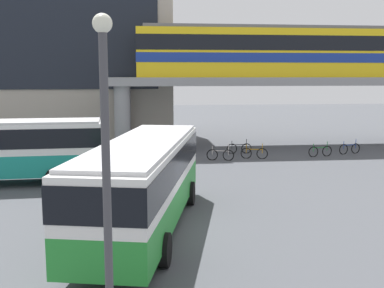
{
  "coord_description": "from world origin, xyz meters",
  "views": [
    {
      "loc": [
        -0.84,
        -16.1,
        5.49
      ],
      "look_at": [
        1.64,
        6.18,
        2.2
      ],
      "focal_mm": 44.18,
      "sensor_mm": 36.0,
      "label": 1
    }
  ],
  "objects_px": {
    "bicycle_green": "(320,151)",
    "pedestrian_near_building": "(153,165)",
    "train": "(303,51)",
    "station_building": "(32,45)",
    "bus_main": "(144,176)",
    "bicycle_black": "(239,148)",
    "bicycle_orange": "(254,153)",
    "bicycle_silver": "(220,155)",
    "bicycle_blue": "(350,149)"
  },
  "relations": [
    {
      "from": "bicycle_green",
      "to": "pedestrian_near_building",
      "type": "height_order",
      "value": "pedestrian_near_building"
    },
    {
      "from": "train",
      "to": "station_building",
      "type": "bearing_deg",
      "value": 159.39
    },
    {
      "from": "bicycle_green",
      "to": "bus_main",
      "type": "bearing_deg",
      "value": -130.38
    },
    {
      "from": "station_building",
      "to": "pedestrian_near_building",
      "type": "height_order",
      "value": "station_building"
    },
    {
      "from": "bicycle_green",
      "to": "bicycle_black",
      "type": "distance_m",
      "value": 5.52
    },
    {
      "from": "bicycle_orange",
      "to": "station_building",
      "type": "bearing_deg",
      "value": 140.49
    },
    {
      "from": "bicycle_silver",
      "to": "bicycle_black",
      "type": "xyz_separation_m",
      "value": [
        1.78,
        2.51,
        0.0
      ]
    },
    {
      "from": "station_building",
      "to": "train",
      "type": "height_order",
      "value": "station_building"
    },
    {
      "from": "bicycle_orange",
      "to": "pedestrian_near_building",
      "type": "distance_m",
      "value": 9.16
    },
    {
      "from": "bus_main",
      "to": "bicycle_silver",
      "type": "relative_size",
      "value": 6.47
    },
    {
      "from": "train",
      "to": "bicycle_blue",
      "type": "height_order",
      "value": "train"
    },
    {
      "from": "pedestrian_near_building",
      "to": "bicycle_blue",
      "type": "bearing_deg",
      "value": 27.29
    },
    {
      "from": "bicycle_silver",
      "to": "bicycle_orange",
      "type": "height_order",
      "value": "same"
    },
    {
      "from": "station_building",
      "to": "bicycle_black",
      "type": "relative_size",
      "value": 13.57
    },
    {
      "from": "station_building",
      "to": "bicycle_blue",
      "type": "xyz_separation_m",
      "value": [
        24.0,
        -12.79,
        -7.72
      ]
    },
    {
      "from": "station_building",
      "to": "bicycle_silver",
      "type": "distance_m",
      "value": 21.82
    },
    {
      "from": "bicycle_black",
      "to": "bicycle_silver",
      "type": "bearing_deg",
      "value": -125.31
    },
    {
      "from": "bicycle_blue",
      "to": "bicycle_silver",
      "type": "height_order",
      "value": "same"
    },
    {
      "from": "pedestrian_near_building",
      "to": "bicycle_silver",
      "type": "bearing_deg",
      "value": 51.61
    },
    {
      "from": "bus_main",
      "to": "station_building",
      "type": "bearing_deg",
      "value": 108.89
    },
    {
      "from": "bicycle_blue",
      "to": "pedestrian_near_building",
      "type": "height_order",
      "value": "pedestrian_near_building"
    },
    {
      "from": "train",
      "to": "bicycle_black",
      "type": "bearing_deg",
      "value": -147.75
    },
    {
      "from": "bicycle_silver",
      "to": "pedestrian_near_building",
      "type": "distance_m",
      "value": 7.27
    },
    {
      "from": "bicycle_black",
      "to": "bus_main",
      "type": "bearing_deg",
      "value": -113.1
    },
    {
      "from": "train",
      "to": "bicycle_green",
      "type": "distance_m",
      "value": 8.78
    },
    {
      "from": "station_building",
      "to": "bicycle_green",
      "type": "bearing_deg",
      "value": -32.36
    },
    {
      "from": "bicycle_silver",
      "to": "bicycle_orange",
      "type": "bearing_deg",
      "value": 9.39
    },
    {
      "from": "bus_main",
      "to": "bicycle_black",
      "type": "xyz_separation_m",
      "value": [
        6.82,
        15.98,
        -1.63
      ]
    },
    {
      "from": "bicycle_blue",
      "to": "bicycle_black",
      "type": "xyz_separation_m",
      "value": [
        -7.68,
        0.99,
        0.0
      ]
    },
    {
      "from": "bus_main",
      "to": "bicycle_green",
      "type": "bearing_deg",
      "value": 49.62
    },
    {
      "from": "pedestrian_near_building",
      "to": "bicycle_black",
      "type": "bearing_deg",
      "value": 52.53
    },
    {
      "from": "station_building",
      "to": "train",
      "type": "relative_size",
      "value": 0.95
    },
    {
      "from": "station_building",
      "to": "bicycle_blue",
      "type": "bearing_deg",
      "value": -28.06
    },
    {
      "from": "bicycle_orange",
      "to": "pedestrian_near_building",
      "type": "bearing_deg",
      "value": -138.42
    },
    {
      "from": "bus_main",
      "to": "bicycle_silver",
      "type": "distance_m",
      "value": 14.47
    },
    {
      "from": "bicycle_green",
      "to": "bicycle_blue",
      "type": "xyz_separation_m",
      "value": [
        2.47,
        0.85,
        0.0
      ]
    },
    {
      "from": "train",
      "to": "bicycle_silver",
      "type": "xyz_separation_m",
      "value": [
        -7.4,
        -6.06,
        -6.91
      ]
    },
    {
      "from": "bicycle_silver",
      "to": "pedestrian_near_building",
      "type": "bearing_deg",
      "value": -128.39
    },
    {
      "from": "bicycle_silver",
      "to": "bicycle_black",
      "type": "height_order",
      "value": "same"
    },
    {
      "from": "station_building",
      "to": "train",
      "type": "distance_m",
      "value": 23.46
    },
    {
      "from": "bicycle_orange",
      "to": "bus_main",
      "type": "bearing_deg",
      "value": -118.03
    },
    {
      "from": "bicycle_green",
      "to": "pedestrian_near_building",
      "type": "distance_m",
      "value": 13.14
    },
    {
      "from": "train",
      "to": "pedestrian_near_building",
      "type": "distance_m",
      "value": 17.91
    },
    {
      "from": "train",
      "to": "bicycle_blue",
      "type": "relative_size",
      "value": 14.68
    },
    {
      "from": "bicycle_blue",
      "to": "bicycle_silver",
      "type": "xyz_separation_m",
      "value": [
        -9.46,
        -1.52,
        0.0
      ]
    },
    {
      "from": "station_building",
      "to": "pedestrian_near_building",
      "type": "xyz_separation_m",
      "value": [
        10.04,
        -20.0,
        -7.23
      ]
    },
    {
      "from": "train",
      "to": "bicycle_silver",
      "type": "relative_size",
      "value": 14.58
    },
    {
      "from": "train",
      "to": "pedestrian_near_building",
      "type": "height_order",
      "value": "train"
    },
    {
      "from": "station_building",
      "to": "bicycle_orange",
      "type": "height_order",
      "value": "station_building"
    },
    {
      "from": "bicycle_blue",
      "to": "bicycle_orange",
      "type": "relative_size",
      "value": 1.0
    }
  ]
}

